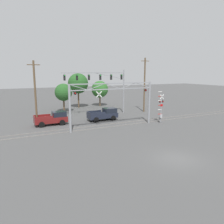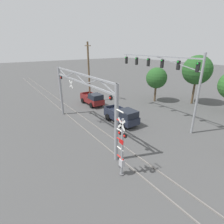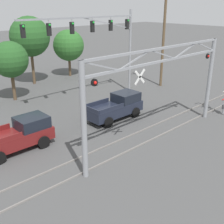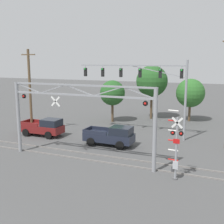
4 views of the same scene
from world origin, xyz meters
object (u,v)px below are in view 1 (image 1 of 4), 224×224
Objects in this scene: crossing_signal_mast at (161,109)px; background_tree_far_left_verge at (100,89)px; pickup_truck_following at (53,118)px; utility_pole_right at (145,85)px; utility_pole_left at (35,93)px; crossing_gantry at (113,99)px; background_tree_far_right_verge at (78,84)px; pickup_truck_lead at (104,114)px; background_tree_beyond_span at (63,92)px; traffic_signal_span at (107,82)px.

background_tree_far_left_verge is (-1.62, 20.08, 1.76)m from crossing_signal_mast.
utility_pole_right is at bearing 9.35° from pickup_truck_following.
crossing_signal_mast is at bearing -21.54° from pickup_truck_following.
utility_pole_left is at bearing -140.00° from background_tree_far_left_verge.
crossing_gantry is 19.10m from background_tree_far_right_verge.
crossing_gantry is 2.20× the size of background_tree_far_left_verge.
pickup_truck_following is at bearing 176.71° from pickup_truck_lead.
background_tree_far_right_verge is at bearing 43.43° from background_tree_beyond_span.
crossing_signal_mast is 11.78m from traffic_signal_span.
background_tree_far_left_verge is at bearing 69.15° from pickup_truck_lead.
utility_pole_right is (7.65, -1.06, -0.59)m from traffic_signal_span.
crossing_signal_mast is 0.85× the size of background_tree_far_left_verge.
background_tree_beyond_span is at bearing 111.97° from pickup_truck_lead.
utility_pole_left reaches higher than crossing_gantry.
traffic_signal_span is at bearing 172.11° from utility_pole_right.
pickup_truck_following is 19.85m from background_tree_far_left_verge.
background_tree_far_right_verge is at bearing 89.07° from pickup_truck_lead.
crossing_signal_mast is 1.01× the size of pickup_truck_lead.
background_tree_far_left_verge is 0.77× the size of background_tree_far_right_verge.
utility_pole_right is 15.90m from background_tree_beyond_span.
background_tree_far_left_verge reaches higher than crossing_signal_mast.
background_tree_far_right_verge is at bearing 58.24° from pickup_truck_following.
traffic_signal_span reaches higher than background_tree_far_right_verge.
utility_pole_right reaches higher than traffic_signal_span.
crossing_gantry is at bearing -31.85° from utility_pole_left.
pickup_truck_lead is at bearing -6.14° from utility_pole_left.
background_tree_far_right_verge is at bearing 109.25° from crossing_signal_mast.
pickup_truck_following is 0.63× the size of background_tree_far_right_verge.
crossing_signal_mast reaches higher than pickup_truck_following.
pickup_truck_following is (-7.45, 5.33, -3.09)m from crossing_gantry.
utility_pole_right is (3.20, 9.13, 3.29)m from crossing_signal_mast.
crossing_gantry is 1.06× the size of traffic_signal_span.
utility_pole_left reaches higher than background_tree_beyond_span.
utility_pole_left is at bearing 163.35° from pickup_truck_following.
traffic_signal_span reaches higher than background_tree_beyond_span.
utility_pole_left is 11.03m from background_tree_beyond_span.
crossing_gantry is 20.34m from background_tree_far_left_verge.
utility_pole_left is at bearing 159.05° from crossing_signal_mast.
crossing_gantry is 2.68× the size of pickup_truck_following.
utility_pole_left is (-9.61, 5.97, 0.79)m from crossing_gantry.
pickup_truck_lead is 0.64× the size of background_tree_far_right_verge.
background_tree_beyond_span is (-3.28, 14.95, -0.15)m from crossing_gantry.
utility_pole_right is at bearing -7.89° from traffic_signal_span.
utility_pole_left is (-13.09, -3.48, -1.13)m from traffic_signal_span.
pickup_truck_lead is at bearing 80.65° from crossing_gantry.
background_tree_far_left_verge is (5.52, 14.48, 2.89)m from pickup_truck_lead.
background_tree_beyond_span is at bearing 125.53° from crossing_signal_mast.
crossing_signal_mast is (7.93, -0.75, -1.97)m from crossing_gantry.
crossing_signal_mast is at bearing -85.39° from background_tree_far_left_verge.
crossing_signal_mast is at bearing -38.12° from pickup_truck_lead.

